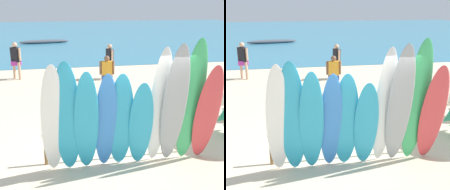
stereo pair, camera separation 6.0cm
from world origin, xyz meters
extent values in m
plane|color=beige|center=(0.00, 14.00, 0.00)|extent=(60.00, 60.00, 0.00)
cube|color=teal|center=(0.00, 30.28, 0.01)|extent=(60.00, 40.00, 0.02)
cylinder|color=brown|center=(-1.84, 0.00, 0.36)|extent=(0.07, 0.07, 0.72)
cylinder|color=brown|center=(1.84, 0.00, 0.36)|extent=(0.07, 0.07, 0.72)
cylinder|color=brown|center=(0.00, 0.00, 0.72)|extent=(3.80, 0.06, 0.06)
ellipsoid|color=white|center=(-1.63, -0.49, 1.23)|extent=(0.53, 0.68, 2.45)
ellipsoid|color=#289EC6|center=(-1.34, -0.50, 1.25)|extent=(0.59, 0.62, 2.49)
ellipsoid|color=#289EC6|center=(-0.96, -0.54, 1.15)|extent=(0.52, 0.67, 2.30)
ellipsoid|color=#337AD1|center=(-0.55, -0.46, 1.11)|extent=(0.49, 0.59, 2.22)
ellipsoid|color=#289EC6|center=(-0.23, -0.44, 1.10)|extent=(0.58, 0.55, 2.19)
ellipsoid|color=#289EC6|center=(0.19, -0.50, 1.01)|extent=(0.56, 0.60, 2.01)
ellipsoid|color=white|center=(0.62, -0.43, 1.34)|extent=(0.53, 0.58, 2.69)
ellipsoid|color=#999EA3|center=(0.90, -0.56, 1.39)|extent=(0.57, 0.77, 2.78)
ellipsoid|color=#38B266|center=(1.32, -0.46, 1.42)|extent=(0.60, 0.57, 2.85)
ellipsoid|color=#D13D42|center=(1.69, -0.53, 1.16)|extent=(0.58, 0.62, 2.31)
cylinder|color=brown|center=(0.59, 4.98, 0.37)|extent=(0.11, 0.11, 0.75)
cylinder|color=brown|center=(0.28, 5.02, 0.37)|extent=(0.11, 0.11, 0.75)
cube|color=#2D4CB2|center=(0.44, 5.00, 0.69)|extent=(0.40, 0.25, 0.18)
cube|color=orange|center=(0.44, 5.00, 1.04)|extent=(0.40, 0.24, 0.58)
sphere|color=brown|center=(0.44, 5.00, 1.44)|extent=(0.21, 0.21, 0.21)
cylinder|color=brown|center=(0.68, 4.98, 1.07)|extent=(0.09, 0.09, 0.52)
cylinder|color=brown|center=(0.19, 5.03, 1.07)|extent=(0.09, 0.09, 0.52)
cylinder|color=tan|center=(0.96, 7.60, 0.40)|extent=(0.12, 0.12, 0.79)
cylinder|color=tan|center=(1.04, 7.28, 0.40)|extent=(0.12, 0.12, 0.79)
cube|color=silver|center=(1.00, 7.44, 0.73)|extent=(0.43, 0.26, 0.19)
cube|color=black|center=(1.00, 7.44, 1.11)|extent=(0.31, 0.45, 0.62)
sphere|color=tan|center=(1.00, 7.44, 1.53)|extent=(0.22, 0.22, 0.22)
cylinder|color=tan|center=(0.93, 7.70, 1.14)|extent=(0.10, 0.10, 0.55)
cylinder|color=tan|center=(1.07, 7.19, 1.14)|extent=(0.10, 0.10, 0.55)
cylinder|color=tan|center=(-3.41, 8.34, 0.42)|extent=(0.13, 0.13, 0.84)
cylinder|color=tan|center=(-3.15, 8.11, 0.42)|extent=(0.13, 0.13, 0.84)
cube|color=#B23399|center=(-3.28, 8.22, 0.77)|extent=(0.45, 0.28, 0.20)
cube|color=black|center=(-3.28, 8.22, 1.17)|extent=(0.47, 0.46, 0.66)
sphere|color=tan|center=(-3.28, 8.22, 1.61)|extent=(0.24, 0.24, 0.24)
cylinder|color=tan|center=(-3.49, 8.40, 1.20)|extent=(0.10, 0.10, 0.58)
cylinder|color=tan|center=(-3.08, 8.04, 1.20)|extent=(0.10, 0.10, 0.58)
cylinder|color=#B7B7BC|center=(2.35, 2.46, 0.14)|extent=(0.02, 0.02, 0.28)
cylinder|color=#B7B7BC|center=(2.77, 2.44, 0.14)|extent=(0.02, 0.02, 0.28)
cylinder|color=#B7B7BC|center=(2.38, 2.84, 0.14)|extent=(0.02, 0.02, 0.28)
cylinder|color=#B7B7BC|center=(2.80, 2.82, 0.14)|extent=(0.02, 0.02, 0.28)
cube|color=red|center=(2.58, 2.64, 0.30)|extent=(0.52, 0.48, 0.03)
cube|color=red|center=(2.59, 2.96, 0.57)|extent=(0.51, 0.24, 0.53)
cylinder|color=#B7B7BC|center=(3.59, 1.88, 0.14)|extent=(0.02, 0.02, 0.28)
ellipsoid|color=#4C515B|center=(-2.28, 20.85, 0.15)|extent=(4.34, 1.30, 0.34)
camera|label=1|loc=(-1.53, -6.20, 3.52)|focal=48.39mm
camera|label=2|loc=(-1.47, -6.21, 3.52)|focal=48.39mm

